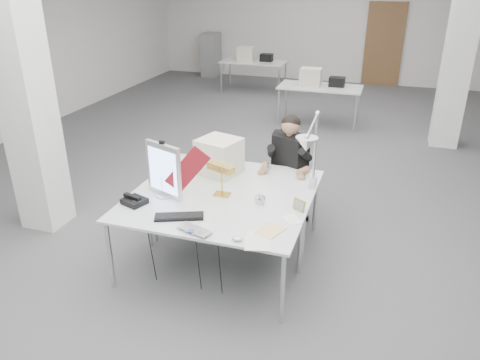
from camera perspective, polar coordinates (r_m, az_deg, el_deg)
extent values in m
cube|color=#49494B|center=(6.88, 3.76, -0.23)|extent=(10.00, 14.00, 0.02)
cube|color=silver|center=(13.23, 12.00, 18.48)|extent=(10.00, 0.02, 3.20)
cube|color=white|center=(5.71, -24.69, 9.53)|extent=(0.45, 0.45, 3.20)
cube|color=white|center=(8.73, 25.14, 13.94)|extent=(0.45, 0.45, 3.20)
cube|color=brown|center=(13.15, 17.12, 15.50)|extent=(0.95, 0.08, 2.10)
cube|color=silver|center=(4.42, -4.14, -4.22)|extent=(1.80, 0.90, 0.02)
cube|color=silver|center=(5.17, -0.45, 0.32)|extent=(1.80, 0.90, 0.02)
cube|color=silver|center=(9.41, 9.76, 11.10)|extent=(1.60, 0.80, 0.02)
cube|color=silver|center=(11.94, 1.68, 14.21)|extent=(1.60, 0.80, 0.02)
cube|color=gray|center=(13.86, -3.56, 15.00)|extent=(0.45, 0.55, 1.20)
cube|color=silver|center=(4.69, -9.27, 1.19)|extent=(0.43, 0.20, 0.55)
cube|color=maroon|center=(4.52, -6.42, 1.26)|extent=(0.44, 0.15, 0.49)
cube|color=black|center=(4.36, -7.42, -4.45)|extent=(0.47, 0.31, 0.02)
imported|color=#B1B2B6|center=(4.09, -6.01, -6.39)|extent=(0.37, 0.30, 0.03)
ellipsoid|color=silver|center=(3.97, -0.35, -7.18)|extent=(0.11, 0.09, 0.04)
cube|color=black|center=(4.68, -12.73, -2.54)|extent=(0.26, 0.25, 0.05)
cube|color=#AA7A49|center=(4.92, -9.90, -0.59)|extent=(0.13, 0.10, 0.10)
cube|color=#9E8944|center=(4.47, 7.22, -3.02)|extent=(0.14, 0.10, 0.11)
cylinder|color=#B3B3B8|center=(4.56, 2.47, -2.33)|extent=(0.11, 0.05, 0.11)
cube|color=white|center=(3.98, 2.29, -7.40)|extent=(0.29, 0.36, 0.01)
cube|color=#E5C789|center=(4.12, 3.69, -6.20)|extent=(0.26, 0.30, 0.01)
cube|color=white|center=(4.31, 6.35, -4.82)|extent=(0.23, 0.23, 0.01)
cube|color=beige|center=(5.19, -2.55, 2.91)|extent=(0.52, 0.50, 0.40)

